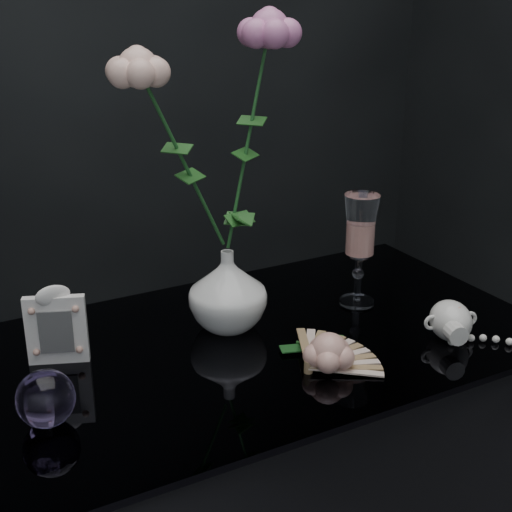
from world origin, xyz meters
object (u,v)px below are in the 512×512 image
vase (228,290)px  wine_glass (359,250)px  paperweight (46,399)px  picture_frame (56,324)px  loose_rose (329,351)px  pearl_jar (451,319)px

vase → wine_glass: size_ratio=0.67×
paperweight → picture_frame: bearing=70.9°
wine_glass → loose_rose: size_ratio=1.20×
paperweight → pearl_jar: (0.69, -0.07, -0.01)m
paperweight → loose_rose: bearing=-7.8°
picture_frame → loose_rose: size_ratio=0.75×
vase → picture_frame: bearing=176.3°
vase → wine_glass: 0.27m
paperweight → loose_rose: (0.44, -0.06, -0.01)m
vase → picture_frame: size_ratio=1.07×
wine_glass → picture_frame: wine_glass is taller
picture_frame → loose_rose: picture_frame is taller
picture_frame → paperweight: bearing=-87.7°
paperweight → pearl_jar: size_ratio=0.33×
vase → wine_glass: bearing=-5.6°
wine_glass → paperweight: 0.65m
vase → pearl_jar: 0.40m
wine_glass → pearl_jar: 0.22m
wine_glass → paperweight: bearing=-168.7°
vase → paperweight: (-0.36, -0.15, -0.03)m
vase → pearl_jar: size_ratio=0.58×
paperweight → vase: bearing=22.8°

